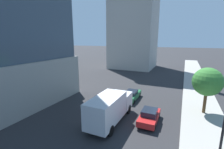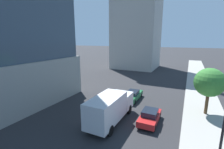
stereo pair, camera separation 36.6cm
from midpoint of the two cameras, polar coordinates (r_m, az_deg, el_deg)
The scene contains 7 objects.
sidewalk at distance 19.10m, azimuth 31.22°, elevation -17.39°, with size 4.66×120.00×0.15m, color #9E9B93.
construction_building at distance 53.21m, azimuth 9.22°, elevation 20.57°, with size 25.71×13.57×39.95m.
street_lamp at distance 12.94m, azimuth 35.73°, elevation -13.71°, with size 0.44×0.44×5.56m.
street_tree at distance 22.04m, azimuth 31.73°, elevation -2.45°, with size 3.38×3.38×5.62m.
car_green at distance 24.73m, azimuth 7.85°, elevation -7.29°, with size 1.81×4.69×1.42m.
car_red at distance 18.61m, azimuth 13.82°, elevation -14.30°, with size 1.83×4.17×1.51m.
box_truck at distance 17.67m, azimuth 0.02°, elevation -11.53°, with size 2.45×7.74×3.27m.
Camera 2 is at (5.44, 3.36, 9.00)m, focal length 25.74 mm.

